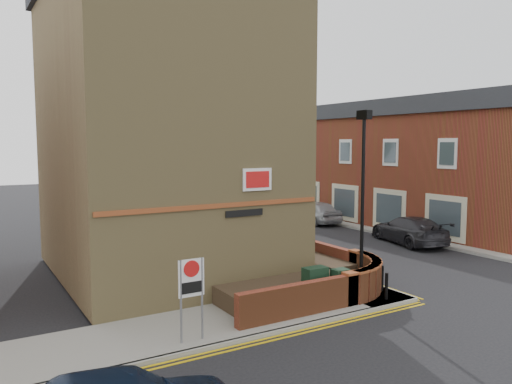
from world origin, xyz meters
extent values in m
plane|color=black|center=(0.00, 0.00, 0.00)|extent=(120.00, 120.00, 0.00)
cube|color=gray|center=(-3.50, 1.50, 0.06)|extent=(13.00, 3.00, 0.12)
cube|color=gray|center=(2.00, 16.00, 0.06)|extent=(2.00, 32.00, 0.12)
cube|color=gray|center=(13.00, 13.00, 0.06)|extent=(4.00, 40.00, 0.12)
cube|color=gray|center=(-3.50, 0.00, 0.06)|extent=(13.00, 0.15, 0.12)
cube|color=gray|center=(3.00, 16.00, 0.06)|extent=(0.15, 32.00, 0.12)
cube|color=gray|center=(11.00, 13.00, 0.06)|extent=(0.15, 40.00, 0.12)
cube|color=gold|center=(-3.50, -0.25, 0.01)|extent=(13.00, 0.28, 0.01)
cube|color=gold|center=(3.25, 16.00, 0.01)|extent=(0.28, 32.00, 0.01)
cube|color=#9F8955|center=(-3.00, 8.00, 5.62)|extent=(8.00, 10.00, 11.00)
cube|color=brown|center=(-3.00, 2.97, 3.32)|extent=(7.80, 0.06, 0.15)
cube|color=white|center=(-1.50, 2.96, 4.12)|extent=(1.10, 0.05, 0.75)
cube|color=black|center=(-2.00, 2.96, 3.02)|extent=(1.40, 0.04, 0.22)
cylinder|color=black|center=(1.60, 1.20, 3.12)|extent=(0.12, 0.12, 6.00)
cylinder|color=black|center=(1.60, 1.20, 0.52)|extent=(0.20, 0.20, 0.80)
cube|color=black|center=(1.60, 1.20, 6.27)|extent=(0.25, 0.50, 0.30)
cube|color=#15301F|center=(-0.30, 1.30, 0.72)|extent=(0.80, 0.45, 1.20)
cube|color=#15301F|center=(0.50, 1.00, 0.67)|extent=(0.55, 0.40, 1.10)
cylinder|color=black|center=(2.00, 0.40, 0.57)|extent=(0.11, 0.11, 0.90)
cylinder|color=black|center=(2.60, 1.20, 0.57)|extent=(0.11, 0.11, 0.90)
cylinder|color=slate|center=(-5.30, 0.50, 1.22)|extent=(0.06, 0.06, 2.20)
cylinder|color=slate|center=(-4.70, 0.50, 1.22)|extent=(0.06, 0.06, 2.20)
cube|color=white|center=(-5.00, 0.50, 1.82)|extent=(0.72, 0.04, 1.00)
cylinder|color=red|center=(-5.00, 0.47, 2.07)|extent=(0.44, 0.02, 0.44)
cube|color=brown|center=(14.50, 17.00, 3.50)|extent=(5.00, 30.00, 7.00)
cube|color=#25292D|center=(14.50, 17.00, 7.50)|extent=(5.40, 30.40, 1.00)
cube|color=beige|center=(14.50, 38.00, 3.50)|extent=(5.00, 12.00, 7.00)
cube|color=#25292D|center=(14.50, 38.00, 7.50)|extent=(5.40, 12.40, 1.00)
cylinder|color=#382B1E|center=(2.00, 14.00, 2.40)|extent=(0.24, 0.24, 4.55)
sphere|color=#244617|center=(2.00, 14.00, 5.00)|extent=(3.64, 3.64, 3.64)
sphere|color=#244617|center=(2.40, 13.70, 4.15)|extent=(2.60, 2.60, 2.60)
sphere|color=#244617|center=(1.70, 14.40, 4.54)|extent=(2.86, 2.86, 2.86)
cylinder|color=#382B1E|center=(2.00, 22.00, 2.64)|extent=(0.24, 0.24, 5.04)
sphere|color=#244617|center=(2.00, 22.00, 5.52)|extent=(4.03, 4.03, 4.03)
sphere|color=#244617|center=(2.40, 21.70, 4.58)|extent=(2.88, 2.88, 2.88)
sphere|color=#244617|center=(1.70, 22.40, 5.02)|extent=(3.17, 3.17, 3.17)
cylinder|color=#382B1E|center=(2.00, 30.00, 2.50)|extent=(0.24, 0.24, 4.76)
sphere|color=#244617|center=(2.00, 30.00, 5.22)|extent=(3.81, 3.81, 3.81)
sphere|color=#244617|center=(2.40, 29.70, 4.34)|extent=(2.72, 2.72, 2.72)
sphere|color=#244617|center=(1.70, 30.40, 4.74)|extent=(2.99, 2.99, 2.99)
cylinder|color=black|center=(2.40, 25.00, 1.72)|extent=(0.10, 0.10, 3.20)
imported|color=black|center=(2.40, 25.00, 3.82)|extent=(0.20, 0.16, 1.00)
imported|color=#929499|center=(3.60, 15.55, 0.78)|extent=(2.50, 4.97, 1.56)
imported|color=maroon|center=(3.89, 22.86, 0.59)|extent=(2.33, 4.39, 1.18)
imported|color=#28282C|center=(10.39, 7.02, 0.74)|extent=(3.20, 5.41, 1.47)
imported|color=#9FA3A7|center=(10.34, 15.13, 0.77)|extent=(2.24, 4.69, 1.55)
camera|label=1|loc=(-10.11, -11.30, 5.31)|focal=35.00mm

